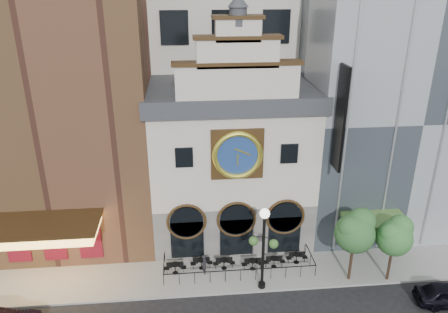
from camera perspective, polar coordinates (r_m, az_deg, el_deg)
name	(u,v)px	position (r m, az deg, el deg)	size (l,w,h in m)	color
ground	(243,294)	(30.74, 2.49, -17.49)	(120.00, 120.00, 0.00)	black
sidewalk	(238,270)	(32.62, 1.88, -14.57)	(44.00, 5.00, 0.15)	gray
clock_building	(231,157)	(33.89, 0.89, -0.09)	(12.60, 8.78, 18.65)	#605E5B
theater_building	(54,79)	(35.25, -21.27, 9.38)	(14.00, 15.60, 25.00)	brown
retail_building	(386,102)	(38.31, 20.38, 6.66)	(14.00, 14.40, 20.00)	gray
cafe_railing	(238,264)	(32.31, 1.89, -13.83)	(10.60, 2.60, 0.90)	black
bistro_0	(175,268)	(32.09, -6.40, -14.24)	(1.58, 0.68, 0.90)	black
bistro_1	(201,263)	(32.38, -2.96, -13.72)	(1.58, 0.68, 0.90)	black
bistro_2	(224,263)	(32.33, 0.00, -13.76)	(1.58, 0.68, 0.90)	black
bistro_3	(253,264)	(32.34, 3.76, -13.80)	(1.58, 0.68, 0.90)	black
bistro_4	(274,261)	(32.69, 6.56, -13.46)	(1.58, 0.68, 0.90)	black
bistro_5	(297,257)	(33.32, 9.48, -12.86)	(1.58, 0.68, 0.90)	black
pedestrian	(205,264)	(31.78, -2.54, -13.86)	(0.55, 0.36, 1.51)	black
lamppost	(264,240)	(28.90, 5.19, -10.83)	(1.87, 1.07, 6.07)	black
tree_left	(356,230)	(30.74, 16.81, -9.21)	(2.78, 2.68, 5.36)	#382619
tree_right	(395,235)	(31.76, 21.43, -9.54)	(2.53, 2.43, 4.87)	#382619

